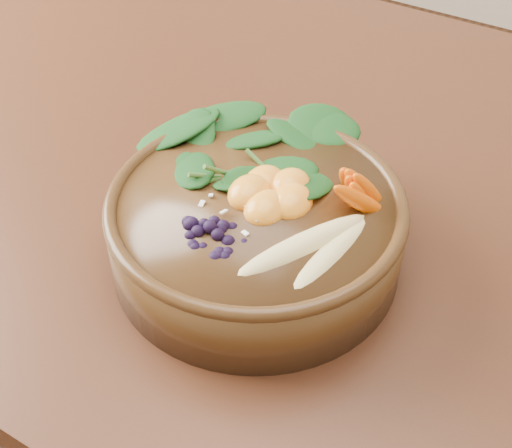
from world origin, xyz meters
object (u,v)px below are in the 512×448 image
Objects in this scene: dining_table at (346,237)px; kale_heap at (276,138)px; stoneware_bowl at (256,231)px; banana_halves at (318,237)px; blueberry_pile at (205,213)px; mandarin_cluster at (272,182)px; carrot_cluster at (357,164)px.

kale_heap is (-0.05, -0.10, 0.19)m from dining_table.
kale_heap is at bearing 106.16° from stoneware_bowl.
banana_halves is 0.10m from blueberry_pile.
kale_heap is 2.07× the size of mandarin_cluster.
stoneware_bowl is at bearing -117.05° from mandarin_cluster.
mandarin_cluster reaches higher than dining_table.
dining_table is 0.24m from mandarin_cluster.
carrot_cluster reaches higher than blueberry_pile.
dining_table is at bearing 80.45° from stoneware_bowl.
carrot_cluster is 0.15m from blueberry_pile.
stoneware_bowl is 0.08m from blueberry_pile.
banana_halves is at bearing -66.94° from carrot_cluster.
mandarin_cluster is at bearing 70.02° from blueberry_pile.
stoneware_bowl is at bearing -99.55° from dining_table.
stoneware_bowl is 2.16× the size of blueberry_pile.
banana_halves is (0.10, -0.10, -0.01)m from kale_heap.
carrot_cluster reaches higher than stoneware_bowl.
mandarin_cluster reaches higher than stoneware_bowl.
kale_heap is (-0.02, 0.07, 0.06)m from stoneware_bowl.
stoneware_bowl is at bearing -123.69° from carrot_cluster.
banana_halves reaches higher than dining_table.
dining_table is at bearing 78.31° from blueberry_pile.
mandarin_cluster is at bearing -62.50° from kale_heap.
blueberry_pile reaches higher than dining_table.
carrot_cluster is at bearing 35.60° from stoneware_bowl.
mandarin_cluster is at bearing 62.95° from stoneware_bowl.
stoneware_bowl is at bearing 72.15° from blueberry_pile.
carrot_cluster is at bearing -67.69° from dining_table.
banana_halves is (0.08, -0.03, 0.05)m from stoneware_bowl.
carrot_cluster is at bearing -10.20° from kale_heap.
carrot_cluster reaches higher than kale_heap.
carrot_cluster is at bearing 29.48° from mandarin_cluster.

